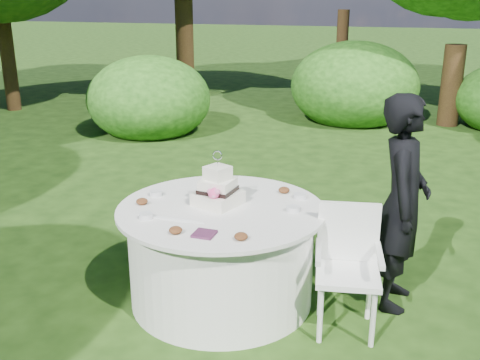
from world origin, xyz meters
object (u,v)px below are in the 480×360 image
at_px(napkins, 204,234).
at_px(guest, 402,203).
at_px(table, 221,254).
at_px(cake, 218,190).
at_px(chair, 348,259).

relative_size(napkins, guest, 0.09).
height_order(napkins, table, napkins).
height_order(table, cake, cake).
height_order(napkins, cake, cake).
distance_m(napkins, guest, 1.51).
relative_size(table, cake, 3.69).
distance_m(guest, table, 1.41).
distance_m(guest, chair, 0.62).
distance_m(cake, chair, 1.08).
xyz_separation_m(guest, table, (-1.29, -0.38, -0.43)).
distance_m(napkins, cake, 0.58).
xyz_separation_m(napkins, guest, (1.22, 0.89, 0.04)).
bearing_deg(guest, table, 107.58).
relative_size(napkins, table, 0.09).
height_order(napkins, guest, guest).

